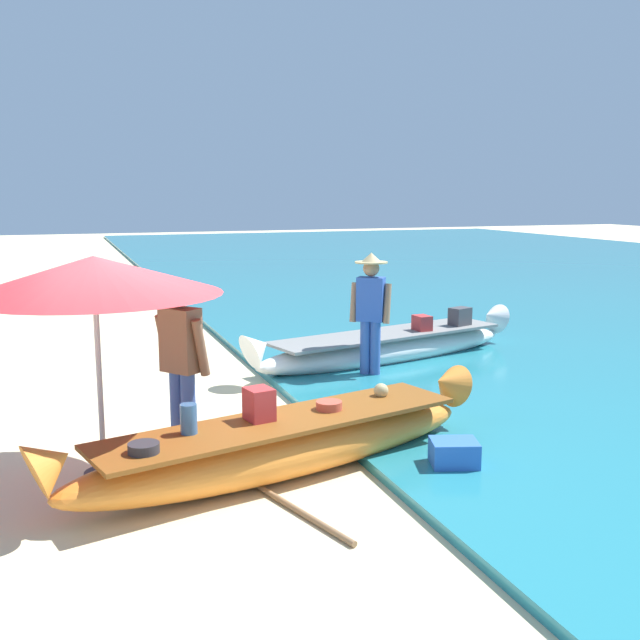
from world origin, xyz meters
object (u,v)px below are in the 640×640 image
boat_white_midground (389,346)px  cooler_box (454,458)px  patio_umbrella_large (94,276)px  person_vendor_hatted (371,308)px  person_tourist_customer (182,363)px  boat_orange_foreground (283,444)px  paddle (280,499)px

boat_white_midground → cooler_box: 4.39m
boat_white_midground → patio_umbrella_large: patio_umbrella_large is taller
person_vendor_hatted → cooler_box: person_vendor_hatted is taller
person_vendor_hatted → patio_umbrella_large: (-3.67, -2.39, 0.83)m
person_tourist_customer → boat_white_midground: bearing=40.4°
patio_umbrella_large → cooler_box: patio_umbrella_large is taller
boat_orange_foreground → person_vendor_hatted: 3.66m
patio_umbrella_large → cooler_box: 3.61m
cooler_box → boat_white_midground: bearing=90.4°
boat_orange_foreground → paddle: boat_orange_foreground is taller
cooler_box → person_vendor_hatted: bearing=96.8°
person_vendor_hatted → person_tourist_customer: size_ratio=1.02×
person_vendor_hatted → paddle: size_ratio=1.14×
boat_orange_foreground → cooler_box: (1.48, -0.52, -0.13)m
patio_umbrella_large → paddle: bearing=-38.6°
person_vendor_hatted → paddle: person_vendor_hatted is taller
boat_white_midground → person_vendor_hatted: bearing=-129.3°
boat_orange_foreground → paddle: 0.66m
patio_umbrella_large → person_tourist_customer: bearing=11.0°
boat_white_midground → patio_umbrella_large: (-4.32, -3.18, 1.57)m
boat_orange_foreground → person_tourist_customer: 1.23m
boat_white_midground → person_tourist_customer: size_ratio=2.78×
boat_white_midground → person_tourist_customer: (-3.56, -3.03, 0.71)m
person_tourist_customer → boat_orange_foreground: bearing=-39.2°
boat_white_midground → patio_umbrella_large: size_ratio=2.16×
cooler_box → person_tourist_customer: bearing=170.3°
patio_umbrella_large → cooler_box: bearing=-18.7°
boat_orange_foreground → paddle: (-0.20, -0.57, -0.27)m
boat_orange_foreground → cooler_box: size_ratio=10.62×
person_vendor_hatted → paddle: 4.28m
person_vendor_hatted → boat_orange_foreground: bearing=-126.4°
boat_orange_foreground → cooler_box: 1.57m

